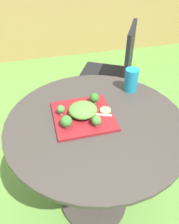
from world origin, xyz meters
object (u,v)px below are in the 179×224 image
object	(u,v)px
fork	(93,114)
salad_plate	(83,116)
patio_chair	(115,69)
drinking_glass	(131,81)

from	to	relation	value
fork	salad_plate	bearing A→B (deg)	166.48
patio_chair	fork	xyz separation A→B (m)	(-0.43, -0.84, 0.24)
patio_chair	salad_plate	xyz separation A→B (m)	(-0.47, -0.82, 0.23)
salad_plate	fork	distance (m)	0.05
drinking_glass	patio_chair	bearing A→B (deg)	76.30
salad_plate	fork	xyz separation A→B (m)	(0.05, -0.01, 0.01)
patio_chair	drinking_glass	xyz separation A→B (m)	(-0.16, -0.66, 0.28)
drinking_glass	fork	world-z (taller)	drinking_glass
salad_plate	drinking_glass	distance (m)	0.36
salad_plate	drinking_glass	world-z (taller)	drinking_glass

